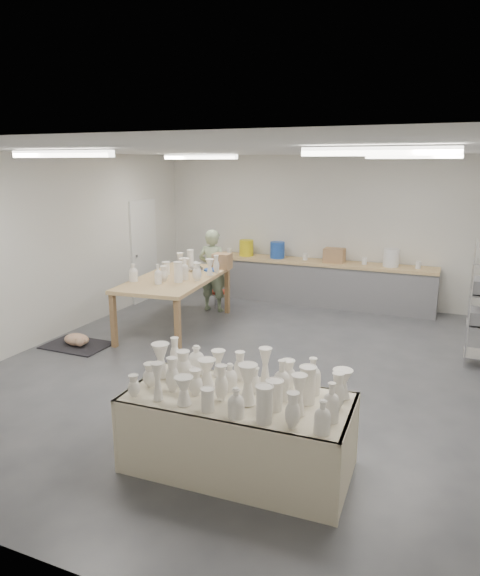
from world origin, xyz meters
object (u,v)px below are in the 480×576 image
at_px(work_table, 181,276).
at_px(red_stool, 219,293).
at_px(drying_table, 238,426).
at_px(potter, 213,271).

distance_m(work_table, red_stool, 1.57).
bearing_deg(red_stool, drying_table, -62.88).
xyz_separation_m(work_table, potter, (0.04, 1.17, -0.12)).
height_order(potter, red_stool, potter).
bearing_deg(drying_table, potter, 116.48).
bearing_deg(red_stool, work_table, -91.55).
bearing_deg(potter, work_table, 86.85).
xyz_separation_m(drying_table, work_table, (-2.61, 3.58, 0.49)).
bearing_deg(work_table, red_stool, 82.78).
bearing_deg(drying_table, work_table, 124.14).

